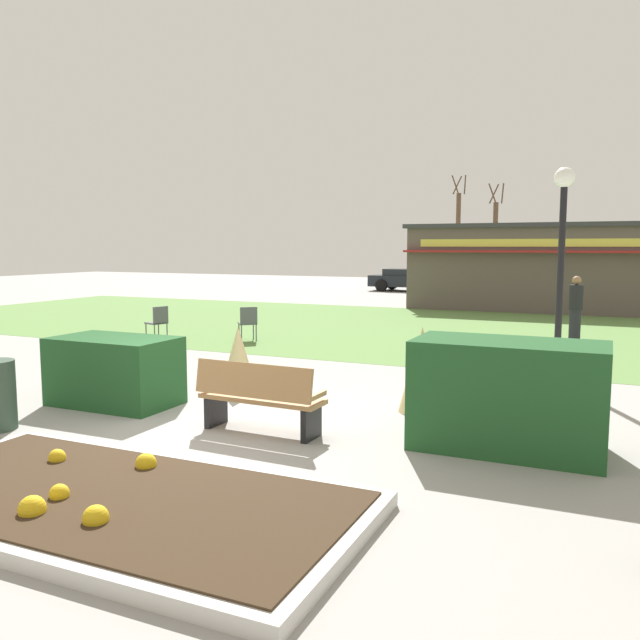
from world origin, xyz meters
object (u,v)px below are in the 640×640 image
object	(u,v)px
parked_car_west_slot	(409,279)
parked_car_east_slot	(609,284)
lamppost_mid	(562,247)
tree_right_bg	(495,243)
park_bench	(259,397)
tree_left_bg	(458,237)
food_kiosk	(561,266)
parked_car_center_slot	(506,281)
person_strolling	(575,309)
cafe_chair_east	(248,321)
cafe_chair_west	(158,320)

from	to	relation	value
parked_car_west_slot	parked_car_east_slot	xyz separation A→B (m)	(9.85, -0.00, 0.00)
lamppost_mid	tree_right_bg	xyz separation A→B (m)	(-5.34, 25.72, 0.20)
parked_car_west_slot	parked_car_east_slot	distance (m)	9.85
park_bench	lamppost_mid	xyz separation A→B (m)	(3.27, 5.14, 1.94)
tree_left_bg	parked_car_east_slot	bearing A→B (deg)	-33.97
food_kiosk	parked_car_center_slot	xyz separation A→B (m)	(-3.05, 7.11, -1.00)
park_bench	lamppost_mid	world-z (taller)	lamppost_mid
person_strolling	lamppost_mid	bearing A→B (deg)	-93.37
person_strolling	tree_right_bg	world-z (taller)	tree_right_bg
cafe_chair_east	parked_car_center_slot	size ratio (longest dim) A/B	0.21
cafe_chair_west	parked_car_center_slot	xyz separation A→B (m)	(5.75, 20.41, 0.12)
parked_car_east_slot	tree_left_bg	size ratio (longest dim) A/B	0.66
parked_car_west_slot	tree_left_bg	size ratio (longest dim) A/B	0.63
lamppost_mid	parked_car_east_slot	size ratio (longest dim) A/B	0.87
lamppost_mid	tree_right_bg	world-z (taller)	tree_right_bg
tree_right_bg	cafe_chair_west	bearing A→B (deg)	-100.19
park_bench	food_kiosk	distance (m)	19.67
lamppost_mid	tree_left_bg	size ratio (longest dim) A/B	0.57
park_bench	cafe_chair_west	distance (m)	8.97
parked_car_west_slot	tree_right_bg	bearing A→B (deg)	48.43
parked_car_center_slot	parked_car_east_slot	world-z (taller)	same
food_kiosk	person_strolling	distance (m)	9.48
tree_right_bg	food_kiosk	bearing A→B (deg)	-69.00
lamppost_mid	cafe_chair_east	xyz separation A→B (m)	(-7.60, 1.90, -1.89)
person_strolling	parked_car_west_slot	bearing A→B (deg)	116.31
lamppost_mid	tree_right_bg	bearing A→B (deg)	101.72
cafe_chair_west	tree_left_bg	xyz separation A→B (m)	(1.98, 26.15, 2.44)
lamppost_mid	park_bench	bearing A→B (deg)	-122.47
park_bench	parked_car_east_slot	distance (m)	26.90
tree_left_bg	tree_right_bg	xyz separation A→B (m)	(2.45, -1.48, -0.35)
food_kiosk	parked_car_east_slot	world-z (taller)	food_kiosk
food_kiosk	person_strolling	xyz separation A→B (m)	(1.03, -9.39, -0.78)
person_strolling	parked_car_west_slot	distance (m)	18.88
lamppost_mid	tree_right_bg	size ratio (longest dim) A/B	0.64
person_strolling	parked_car_center_slot	bearing A→B (deg)	101.14
lamppost_mid	parked_car_east_slot	xyz separation A→B (m)	(0.73, 21.46, -1.77)
lamppost_mid	parked_car_center_slot	size ratio (longest dim) A/B	0.90
lamppost_mid	parked_car_center_slot	world-z (taller)	lamppost_mid
food_kiosk	cafe_chair_east	xyz separation A→B (m)	(-6.63, -12.45, -1.11)
park_bench	person_strolling	size ratio (longest dim) A/B	1.02
park_bench	parked_car_center_slot	xyz separation A→B (m)	(-0.75, 26.60, 0.16)
cafe_chair_west	parked_car_east_slot	distance (m)	22.96
park_bench	person_strolling	world-z (taller)	person_strolling
parked_car_west_slot	tree_left_bg	world-z (taller)	tree_left_bg
cafe_chair_east	park_bench	bearing A→B (deg)	-58.42
parked_car_west_slot	tree_right_bg	distance (m)	6.02
lamppost_mid	tree_left_bg	bearing A→B (deg)	105.98
cafe_chair_west	tree_left_bg	bearing A→B (deg)	85.66
parked_car_west_slot	cafe_chair_west	bearing A→B (deg)	-91.85
food_kiosk	parked_car_center_slot	distance (m)	7.80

